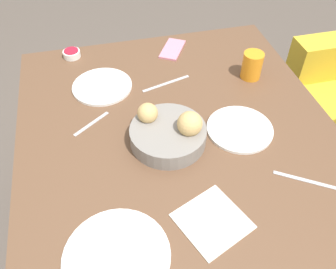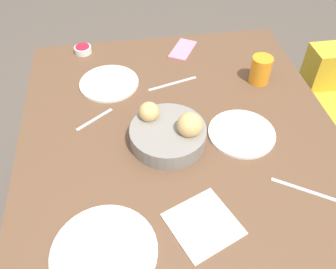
{
  "view_description": "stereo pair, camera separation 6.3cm",
  "coord_description": "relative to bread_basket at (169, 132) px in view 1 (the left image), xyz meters",
  "views": [
    {
      "loc": [
        0.73,
        -0.22,
        1.53
      ],
      "look_at": [
        -0.01,
        -0.04,
        0.74
      ],
      "focal_mm": 38.0,
      "sensor_mm": 36.0,
      "label": 1
    },
    {
      "loc": [
        0.74,
        -0.16,
        1.53
      ],
      "look_at": [
        -0.01,
        -0.04,
        0.74
      ],
      "focal_mm": 38.0,
      "sensor_mm": 36.0,
      "label": 2
    }
  ],
  "objects": [
    {
      "name": "ground_plane",
      "position": [
        0.01,
        0.04,
        -0.75
      ],
      "size": [
        10.0,
        10.0,
        0.0
      ],
      "primitive_type": "plane",
      "color": "#564C44"
    },
    {
      "name": "dining_table",
      "position": [
        0.01,
        0.04,
        -0.13
      ],
      "size": [
        1.24,
        1.02,
        0.71
      ],
      "color": "brown",
      "rests_on": "ground_plane"
    },
    {
      "name": "bread_basket",
      "position": [
        0.0,
        0.0,
        0.0
      ],
      "size": [
        0.24,
        0.24,
        0.12
      ],
      "color": "gray",
      "rests_on": "dining_table"
    },
    {
      "name": "plate_near_left",
      "position": [
        -0.32,
        -0.17,
        -0.03
      ],
      "size": [
        0.22,
        0.22,
        0.01
      ],
      "color": "white",
      "rests_on": "dining_table"
    },
    {
      "name": "plate_near_right",
      "position": [
        0.34,
        -0.21,
        -0.03
      ],
      "size": [
        0.26,
        0.26,
        0.01
      ],
      "color": "white",
      "rests_on": "dining_table"
    },
    {
      "name": "plate_far_center",
      "position": [
        0.01,
        0.23,
        -0.03
      ],
      "size": [
        0.21,
        0.21,
        0.01
      ],
      "color": "white",
      "rests_on": "dining_table"
    },
    {
      "name": "juice_glass",
      "position": [
        -0.25,
        0.38,
        0.01
      ],
      "size": [
        0.07,
        0.07,
        0.1
      ],
      "color": "orange",
      "rests_on": "dining_table"
    },
    {
      "name": "jam_bowl_berry",
      "position": [
        -0.55,
        -0.27,
        -0.02
      ],
      "size": [
        0.07,
        0.07,
        0.03
      ],
      "color": "white",
      "rests_on": "dining_table"
    },
    {
      "name": "fork_silver",
      "position": [
        0.25,
        0.34,
        -0.04
      ],
      "size": [
        0.11,
        0.17,
        0.0
      ],
      "color": "#B7B7BC",
      "rests_on": "dining_table"
    },
    {
      "name": "knife_silver",
      "position": [
        -0.28,
        0.06,
        -0.04
      ],
      "size": [
        0.06,
        0.19,
        0.0
      ],
      "color": "#B7B7BC",
      "rests_on": "dining_table"
    },
    {
      "name": "spoon_coffee",
      "position": [
        -0.13,
        -0.23,
        -0.04
      ],
      "size": [
        0.09,
        0.12,
        0.0
      ],
      "color": "#B7B7BC",
      "rests_on": "dining_table"
    },
    {
      "name": "napkin",
      "position": [
        0.31,
        0.04,
        -0.03
      ],
      "size": [
        0.21,
        0.21,
        0.0
      ],
      "color": "silver",
      "rests_on": "dining_table"
    },
    {
      "name": "cell_phone",
      "position": [
        -0.5,
        0.14,
        -0.03
      ],
      "size": [
        0.17,
        0.14,
        0.01
      ],
      "color": "pink",
      "rests_on": "dining_table"
    }
  ]
}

